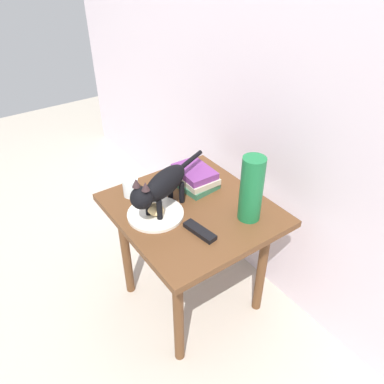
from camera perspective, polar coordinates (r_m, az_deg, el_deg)
ground_plane at (r=2.03m, az=0.00°, el=-15.76°), size 6.00×6.00×0.00m
back_panel at (r=1.65m, az=12.97°, el=17.38°), size 4.00×0.04×2.20m
side_table at (r=1.67m, az=0.00°, el=-4.79°), size 0.68×0.63×0.59m
plate at (r=1.58m, az=-5.57°, el=-3.34°), size 0.24×0.24×0.01m
bread_roll at (r=1.55m, az=-5.60°, el=-2.64°), size 0.09×0.08×0.05m
cat at (r=1.52m, az=-4.74°, el=0.89°), size 0.22×0.45×0.23m
book_stack at (r=1.73m, az=0.47°, el=2.24°), size 0.21×0.17×0.09m
green_vase at (r=1.50m, az=9.04°, el=0.42°), size 0.09×0.09×0.28m
candle_jar at (r=1.69m, az=-9.32°, el=0.61°), size 0.07×0.07×0.08m
tv_remote at (r=1.48m, az=1.18°, el=-5.97°), size 0.15×0.07×0.02m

